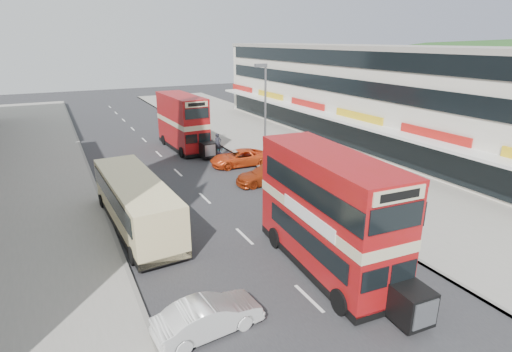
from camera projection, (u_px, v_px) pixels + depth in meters
ground at (340, 329)px, 14.39m from camera, size 160.00×160.00×0.00m
road_surface at (178, 173)px, 31.25m from camera, size 12.00×90.00×0.01m
pavement_right at (307, 153)px, 36.39m from camera, size 12.00×90.00×0.15m
kerb_left at (95, 184)px, 28.60m from camera, size 0.20×90.00×0.16m
kerb_right at (248, 161)px, 33.85m from camera, size 0.20×90.00×0.16m
commercial_row at (364, 94)px, 40.01m from camera, size 9.90×46.20×9.30m
street_lamp at (264, 109)px, 30.83m from camera, size 1.00×0.20×8.12m
bus_main at (329, 213)px, 17.38m from camera, size 3.14×9.52×5.16m
bus_second at (183, 122)px, 37.21m from camera, size 2.76×8.87×4.86m
coach at (136, 201)px, 21.66m from camera, size 3.00×9.95×2.61m
car_left_front at (209, 317)px, 14.04m from camera, size 3.98×1.68×1.28m
car_right_a at (267, 174)px, 28.75m from camera, size 4.67×2.08×1.33m
car_right_b at (239, 158)px, 32.77m from camera, size 4.88×2.51×1.32m
car_right_c at (192, 130)px, 43.07m from camera, size 3.59×1.75×1.18m
pedestrian_near at (302, 166)px, 29.88m from camera, size 0.60×0.44×1.54m
cyclist at (218, 150)px, 34.75m from camera, size 0.83×1.80×2.22m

